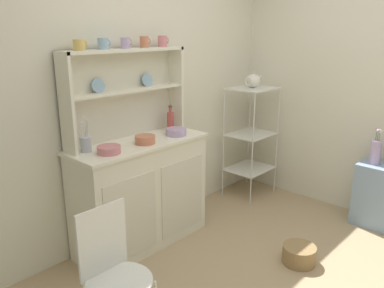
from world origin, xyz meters
name	(u,v)px	position (x,y,z in m)	size (l,w,h in m)	color
wall_back	(139,91)	(0.00, 1.62, 1.25)	(3.84, 0.05, 2.50)	silver
hutch_cabinet	(141,192)	(-0.23, 1.37, 0.46)	(1.17, 0.45, 0.90)	silver
hutch_shelf_unit	(124,87)	(-0.23, 1.53, 1.31)	(1.09, 0.18, 0.72)	silver
bakers_rack	(251,130)	(1.24, 1.31, 0.73)	(0.48, 0.39, 1.18)	silver
side_shelf_blue	(384,197)	(1.44, -0.02, 0.29)	(0.28, 0.48, 0.59)	#849EBC
wire_chair	(112,267)	(-1.07, 0.60, 0.52)	(0.36, 0.36, 0.85)	white
floor_basket	(299,254)	(0.40, 0.24, 0.07)	(0.26, 0.26, 0.14)	#93754C
cup_gold_0	(79,45)	(-0.62, 1.49, 1.65)	(0.10, 0.08, 0.08)	#DBB760
cup_sky_1	(103,44)	(-0.43, 1.49, 1.65)	(0.09, 0.08, 0.08)	#8EB2D1
cup_lilac_2	(126,43)	(-0.22, 1.49, 1.65)	(0.09, 0.07, 0.08)	#B79ECC
cup_terracotta_3	(144,42)	(-0.04, 1.49, 1.66)	(0.08, 0.07, 0.09)	#C67556
cup_rose_4	(163,41)	(0.16, 1.49, 1.66)	(0.09, 0.07, 0.09)	#D17A84
bowl_mixing_large	(109,150)	(-0.57, 1.29, 0.92)	(0.17, 0.17, 0.05)	#D17A84
bowl_floral_medium	(145,140)	(-0.23, 1.29, 0.93)	(0.16, 0.16, 0.06)	#C67556
bowl_cream_small	(176,132)	(0.11, 1.29, 0.92)	(0.17, 0.17, 0.06)	#B79ECC
jam_bottle	(171,120)	(0.20, 1.45, 0.98)	(0.06, 0.06, 0.22)	#B74C47
utensil_jar	(86,144)	(-0.66, 1.45, 0.95)	(0.08, 0.08, 0.24)	#B2B7C6
porcelain_teapot	(253,81)	(1.24, 1.31, 1.25)	(0.23, 0.14, 0.16)	white
flower_vase	(376,151)	(1.44, 0.10, 0.71)	(0.09, 0.09, 0.33)	#B79ECC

